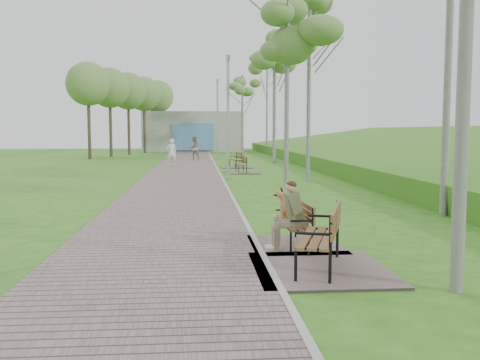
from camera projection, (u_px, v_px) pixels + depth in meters
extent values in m
cube|color=#645651|center=(183.00, 174.00, 25.63)|extent=(3.50, 67.00, 0.04)
cube|color=#999993|center=(220.00, 174.00, 25.77)|extent=(0.10, 67.00, 0.05)
cube|color=#569328|center=(475.00, 175.00, 25.23)|extent=(14.00, 70.00, 1.60)
cube|color=#9E9E99|center=(193.00, 132.00, 54.75)|extent=(10.00, 5.00, 4.00)
cube|color=#5186B5|center=(193.00, 137.00, 52.22)|extent=(4.00, 0.20, 2.60)
cube|color=#645651|center=(296.00, 245.00, 9.66)|extent=(1.61, 1.79, 0.04)
cube|color=brown|center=(293.00, 224.00, 9.62)|extent=(0.46, 1.36, 0.04)
cube|color=brown|center=(305.00, 211.00, 9.62)|extent=(0.10, 1.34, 0.30)
cube|color=#645651|center=(321.00, 269.00, 7.98)|extent=(1.98, 2.20, 0.04)
cube|color=brown|center=(318.00, 238.00, 7.93)|extent=(0.99, 1.72, 0.04)
cube|color=brown|center=(336.00, 219.00, 7.84)|extent=(0.56, 1.58, 0.36)
cube|color=#645651|center=(242.00, 173.00, 26.43)|extent=(1.64, 1.82, 0.04)
cube|color=brown|center=(241.00, 165.00, 26.39)|extent=(0.45, 1.38, 0.04)
cube|color=brown|center=(245.00, 160.00, 26.39)|extent=(0.08, 1.37, 0.30)
cube|color=#645651|center=(237.00, 167.00, 30.42)|extent=(1.72, 1.91, 0.04)
cube|color=brown|center=(236.00, 160.00, 30.38)|extent=(0.65, 1.48, 0.04)
cube|color=brown|center=(240.00, 155.00, 30.41)|extent=(0.27, 1.42, 0.31)
cylinder|color=#9FA2A7|center=(228.00, 176.00, 22.94)|extent=(0.20, 0.20, 0.31)
cylinder|color=#9FA2A7|center=(228.00, 120.00, 22.72)|extent=(0.12, 0.12, 5.09)
cylinder|color=#9FA2A7|center=(228.00, 58.00, 22.48)|extent=(0.18, 0.18, 0.25)
cylinder|color=#9FA2A7|center=(218.00, 157.00, 39.13)|extent=(0.22, 0.22, 0.34)
cylinder|color=#9FA2A7|center=(218.00, 121.00, 38.89)|extent=(0.13, 0.13, 5.60)
cylinder|color=#9FA2A7|center=(217.00, 81.00, 38.62)|extent=(0.20, 0.20, 0.28)
imported|color=white|center=(171.00, 152.00, 31.84)|extent=(0.65, 0.49, 1.61)
imported|color=gray|center=(194.00, 148.00, 38.00)|extent=(0.93, 0.78, 1.72)
cylinder|color=silver|center=(466.00, 21.00, 6.62)|extent=(0.17, 0.17, 6.87)
cylinder|color=silver|center=(449.00, 35.00, 12.72)|extent=(0.17, 0.17, 8.72)
cylinder|color=silver|center=(309.00, 86.00, 21.70)|extent=(0.18, 0.18, 7.81)
ellipsoid|color=#658C43|center=(310.00, 23.00, 21.47)|extent=(2.55, 2.55, 3.43)
cylinder|color=silver|center=(287.00, 86.00, 19.54)|extent=(0.17, 0.17, 7.41)
ellipsoid|color=#658C43|center=(287.00, 20.00, 19.32)|extent=(2.51, 2.51, 3.26)
cylinder|color=silver|center=(274.00, 97.00, 34.36)|extent=(0.21, 0.21, 8.53)
ellipsoid|color=#658C43|center=(275.00, 54.00, 34.11)|extent=(2.99, 2.99, 3.75)
cylinder|color=silver|center=(242.00, 115.00, 46.65)|extent=(0.16, 0.16, 6.90)
ellipsoid|color=#658C43|center=(242.00, 90.00, 46.44)|extent=(2.36, 2.36, 3.04)
cylinder|color=silver|center=(267.00, 106.00, 48.01)|extent=(0.17, 0.17, 8.56)
ellipsoid|color=#658C43|center=(267.00, 75.00, 47.76)|extent=(2.47, 2.47, 3.77)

